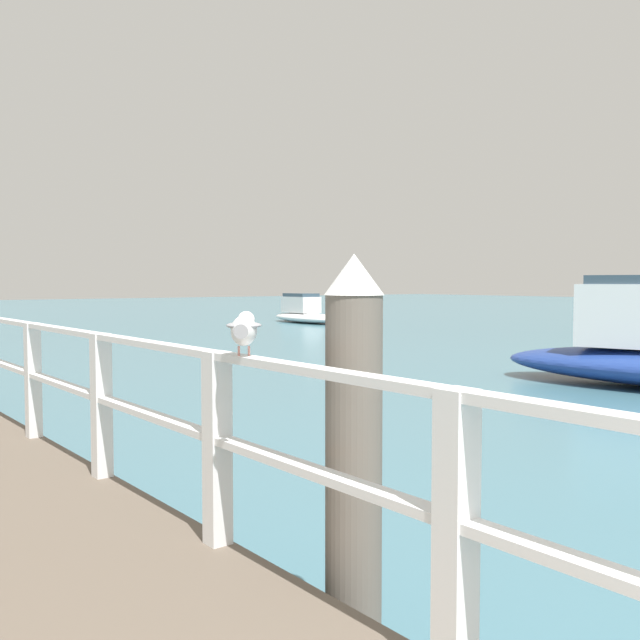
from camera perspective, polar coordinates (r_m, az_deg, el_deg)
name	(u,v)px	position (r m, az deg, el deg)	size (l,w,h in m)	color
dock_piling_near	(354,457)	(3.57, 2.69, -10.87)	(0.29, 0.29, 2.01)	#6B6056
seagull_foreground	(244,329)	(3.58, -6.07, -0.69)	(0.31, 0.41, 0.21)	white
boat_0	(305,313)	(32.99, -1.23, 0.56)	(1.86, 4.91, 1.35)	white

